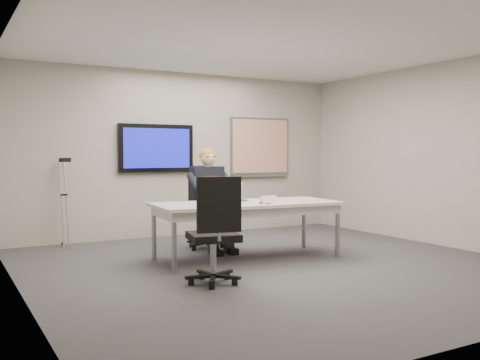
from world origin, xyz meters
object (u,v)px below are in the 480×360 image
office_chair_far (206,223)px  laptop (233,197)px  conference_table (247,209)px  seated_person (213,210)px  office_chair_near (214,251)px

office_chair_far → laptop: 0.94m
conference_table → office_chair_far: bearing=100.8°
seated_person → laptop: (0.03, -0.54, 0.23)m
office_chair_near → seated_person: 2.01m
conference_table → office_chair_near: bearing=-129.5°
seated_person → laptop: 0.59m
conference_table → seated_person: (-0.13, 0.76, -0.08)m
laptop → office_chair_near: bearing=-106.5°
conference_table → office_chair_far: size_ratio=2.17×
office_chair_far → seated_person: bearing=-75.5°
office_chair_far → seated_person: (-0.02, -0.28, 0.23)m
seated_person → conference_table: bearing=-75.1°
conference_table → seated_person: 0.77m
conference_table → laptop: laptop is taller
office_chair_far → laptop: size_ratio=2.62×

